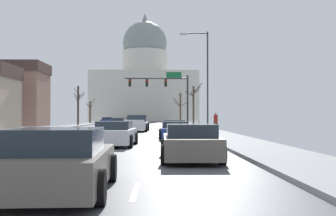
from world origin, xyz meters
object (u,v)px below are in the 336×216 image
Objects in this scene: street_lamp_right at (204,73)px; bicycle_parked at (199,126)px; pickup_truck_near_01 at (137,124)px; sedan_near_05 at (190,143)px; sedan_near_06 at (59,163)px; sedan_oncoming_01 at (107,121)px; sedan_near_00 at (140,124)px; sedan_oncoming_02 at (131,120)px; sedan_oncoming_00 at (118,122)px; signal_gantry at (165,87)px; pedestrian_00 at (216,121)px; sedan_oncoming_03 at (134,120)px; sedan_near_02 at (174,128)px; sedan_near_04 at (115,134)px; sedan_near_03 at (175,131)px.

bicycle_parked is (0.02, 4.70, -4.74)m from street_lamp_right.
pickup_truck_near_01 is 1.22× the size of sedan_near_05.
sedan_oncoming_01 is at bearing 96.16° from sedan_near_06.
sedan_oncoming_02 reaches higher than sedan_near_00.
sedan_oncoming_00 is 22.93m from bicycle_parked.
bicycle_parked is at bearing -50.29° from sedan_near_00.
pedestrian_00 is (4.07, -16.46, -3.98)m from signal_gantry.
sedan_oncoming_00 is 35.47m from sedan_oncoming_03.
signal_gantry is 18.52m from sedan_near_02.
pedestrian_00 reaches higher than sedan_near_05.
sedan_near_04 is 2.64× the size of pedestrian_00.
pedestrian_00 is (0.96, -0.29, -4.16)m from street_lamp_right.
pedestrian_00 is at bearing 22.49° from sedan_near_02.
sedan_near_00 is 14.19m from sedan_near_02.
sedan_oncoming_03 reaches higher than sedan_oncoming_00.
sedan_oncoming_02 is (-9.63, 51.18, -4.63)m from street_lamp_right.
street_lamp_right is 6.68m from bicycle_parked.
sedan_near_02 is at bearing -64.43° from pickup_truck_near_01.
sedan_oncoming_02 is at bearing 89.68° from sedan_oncoming_00.
sedan_oncoming_00 reaches higher than bicycle_parked.
signal_gantry is at bearing 90.44° from sedan_near_05.
street_lamp_right is at bearing -90.20° from bicycle_parked.
pedestrian_00 is at bearing -67.35° from sedan_oncoming_00.
signal_gantry is 1.40× the size of pickup_truck_near_01.
pickup_truck_near_01 reaches higher than sedan_near_05.
sedan_near_03 is 13.54m from bicycle_parked.
sedan_near_00 is 0.96× the size of sedan_near_03.
sedan_oncoming_01 is (-10.26, 60.48, -0.01)m from sedan_near_05.
sedan_near_05 is at bearing -96.18° from bicycle_parked.
sedan_near_04 is 20.30m from bicycle_parked.
sedan_oncoming_02 is at bearing 101.63° from pedestrian_00.
sedan_near_00 is 0.98× the size of sedan_near_02.
street_lamp_right is 1.93× the size of sedan_near_03.
pickup_truck_near_01 is at bearing -85.51° from sedan_oncoming_02.
sedan_near_03 is at bearing -84.52° from sedan_oncoming_03.
sedan_near_00 is 2.57× the size of pedestrian_00.
sedan_near_03 is 1.02× the size of sedan_near_06.
sedan_near_04 is 1.00× the size of sedan_oncoming_03.
sedan_near_06 is at bearing -89.76° from pickup_truck_near_01.
sedan_near_06 reaches higher than sedan_near_04.
sedan_oncoming_02 is at bearing 93.05° from sedan_near_04.
signal_gantry is 1.80× the size of sedan_near_02.
sedan_near_05 is 47.46m from sedan_oncoming_00.
sedan_oncoming_00 is at bearing 104.69° from sedan_near_02.
pickup_truck_near_01 reaches higher than sedan_oncoming_00.
bicycle_parked is (6.05, -7.29, -0.06)m from sedan_near_00.
signal_gantry reaches higher than sedan_near_03.
sedan_near_06 is 0.98× the size of sedan_oncoming_02.
signal_gantry reaches higher than pickup_truck_near_01.
sedan_oncoming_02 is (-6.52, 35.01, -4.46)m from signal_gantry.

